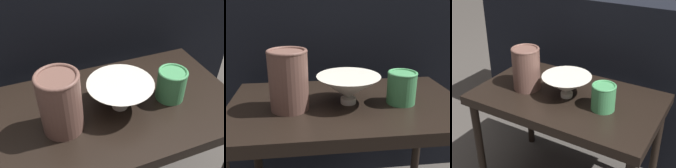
% 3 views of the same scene
% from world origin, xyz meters
% --- Properties ---
extents(table, '(0.78, 0.47, 0.51)m').
position_xyz_m(table, '(0.00, 0.00, 0.45)').
color(table, black).
rests_on(table, ground_plane).
extents(couch_backdrop, '(1.45, 0.50, 0.84)m').
position_xyz_m(couch_backdrop, '(0.00, 0.55, 0.42)').
color(couch_backdrop, black).
rests_on(couch_backdrop, ground_plane).
extents(bowl, '(0.21, 0.21, 0.09)m').
position_xyz_m(bowl, '(-0.00, -0.01, 0.56)').
color(bowl, silver).
rests_on(bowl, table).
extents(vase_textured_left, '(0.12, 0.12, 0.19)m').
position_xyz_m(vase_textured_left, '(-0.19, -0.03, 0.61)').
color(vase_textured_left, brown).
rests_on(vase_textured_left, table).
extents(vase_colorful_right, '(0.10, 0.10, 0.11)m').
position_xyz_m(vase_colorful_right, '(0.17, -0.03, 0.56)').
color(vase_colorful_right, '#47995B').
rests_on(vase_colorful_right, table).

